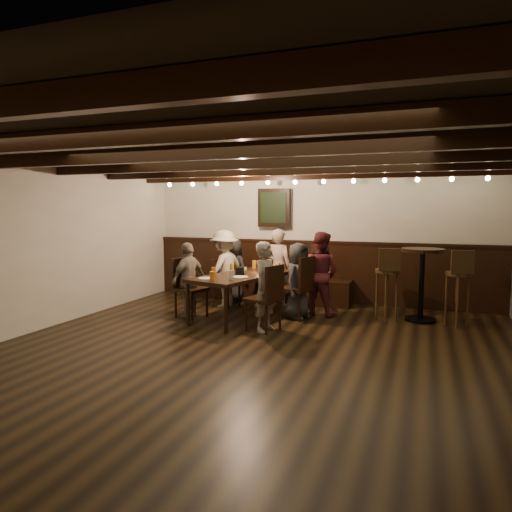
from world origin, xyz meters
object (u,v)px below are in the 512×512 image
at_px(person_left_far, 189,280).
at_px(bar_stool_left, 387,294).
at_px(chair_left_far, 190,299).
at_px(person_bench_right, 320,273).
at_px(chair_left_near, 226,292).
at_px(person_bench_centre, 279,268).
at_px(person_right_far, 266,287).
at_px(bar_stool_right, 457,298).
at_px(high_top_table, 422,274).
at_px(person_bench_left, 233,270).
at_px(chair_right_far, 264,310).
at_px(person_left_near, 224,269).
at_px(chair_right_near, 296,299).
at_px(dining_table, 243,278).
at_px(person_right_near, 298,281).

distance_m(person_left_far, bar_stool_left, 3.12).
relative_size(chair_left_far, bar_stool_left, 0.83).
distance_m(person_bench_right, person_left_far, 2.13).
xyz_separation_m(person_left_far, bar_stool_left, (3.01, 0.79, -0.18)).
distance_m(chair_left_near, person_bench_centre, 1.03).
xyz_separation_m(person_right_far, bar_stool_right, (2.56, 1.23, -0.21)).
bearing_deg(bar_stool_left, high_top_table, 8.47).
height_order(chair_left_near, bar_stool_left, bar_stool_left).
xyz_separation_m(chair_left_near, person_bench_left, (-0.06, 0.48, 0.34)).
bearing_deg(chair_right_far, bar_stool_left, -38.64).
relative_size(person_left_near, bar_stool_right, 1.19).
xyz_separation_m(person_left_near, bar_stool_right, (3.78, -0.03, -0.26)).
bearing_deg(high_top_table, chair_left_far, -163.93).
bearing_deg(chair_right_near, person_bench_right, -21.70).
relative_size(person_bench_centre, person_bench_right, 1.01).
height_order(chair_left_near, chair_right_far, chair_right_far).
relative_size(chair_right_near, bar_stool_left, 0.87).
relative_size(chair_left_far, person_bench_centre, 0.69).
height_order(person_left_far, bar_stool_left, person_left_far).
xyz_separation_m(chair_left_far, person_left_near, (0.20, 0.88, 0.39)).
height_order(person_left_far, bar_stool_right, person_left_far).
bearing_deg(person_bench_left, dining_table, 135.00).
bearing_deg(chair_left_near, chair_right_far, 57.96).
distance_m(chair_right_far, high_top_table, 2.54).
bearing_deg(person_left_near, chair_left_near, 90.00).
xyz_separation_m(person_bench_right, bar_stool_right, (2.07, -0.04, -0.26)).
distance_m(person_bench_centre, bar_stool_left, 1.97).
bearing_deg(person_bench_left, chair_right_near, 164.48).
distance_m(chair_left_near, person_right_far, 1.76).
relative_size(person_bench_left, person_left_far, 0.99).
bearing_deg(chair_right_near, person_bench_left, 74.48).
bearing_deg(high_top_table, chair_right_far, -146.62).
height_order(chair_right_near, chair_right_far, chair_right_near).
distance_m(chair_left_near, person_bench_left, 0.59).
distance_m(chair_right_near, bar_stool_left, 1.39).
bearing_deg(person_bench_centre, bar_stool_left, -178.80).
xyz_separation_m(chair_right_near, person_left_far, (-1.65, -0.49, 0.30)).
xyz_separation_m(chair_right_far, person_bench_right, (0.52, 1.26, 0.39)).
height_order(chair_right_near, person_bench_left, person_bench_left).
bearing_deg(person_bench_centre, chair_left_far, 64.36).
relative_size(chair_left_far, person_right_near, 0.79).
xyz_separation_m(chair_right_far, high_top_table, (2.09, 1.38, 0.45)).
relative_size(chair_left_far, chair_right_far, 1.00).
distance_m(person_right_near, high_top_table, 1.90).
xyz_separation_m(chair_left_far, chair_right_far, (1.39, -0.37, 0.00)).
distance_m(person_right_far, bar_stool_left, 1.97).
distance_m(person_right_near, bar_stool_left, 1.37).
height_order(chair_right_near, person_left_near, person_left_near).
relative_size(chair_right_near, person_right_far, 0.78).
distance_m(dining_table, person_left_near, 0.88).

